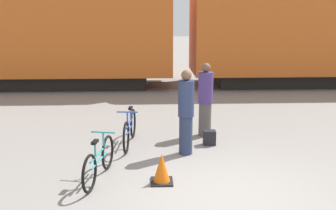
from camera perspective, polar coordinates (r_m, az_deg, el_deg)
The scene contains 10 objects.
ground_plane at distance 6.76m, azimuth 8.54°, elevation -13.23°, with size 80.00×80.00×0.00m, color gray.
freight_train at distance 15.91m, azimuth 2.06°, elevation 13.66°, with size 26.38×2.91×5.73m.
rail_near at distance 15.49m, azimuth 2.17°, elevation 2.40°, with size 38.38×0.07×0.01m, color #4C4238.
rail_far at distance 16.90m, azimuth 1.79°, elevation 3.36°, with size 38.38×0.07×0.01m, color #4C4238.
bicycle_blue at distance 9.06m, azimuth -5.58°, elevation -3.51°, with size 0.46×1.80×0.87m.
bicycle_teal at distance 7.32m, azimuth -9.96°, elevation -8.03°, with size 0.47×1.68×0.84m.
person_in_purple at distance 9.59m, azimuth 5.44°, elevation 0.76°, with size 0.36×0.36×1.80m.
person_in_navy at distance 8.31m, azimuth 2.63°, elevation -1.08°, with size 0.34×0.34×1.83m.
backpack at distance 9.12m, azimuth 6.03°, elevation -4.74°, with size 0.28×0.20×0.34m.
traffic_cone at distance 7.14m, azimuth -0.92°, elevation -9.29°, with size 0.40×0.40×0.55m.
Camera 1 is at (-1.23, -5.91, 3.05)m, focal length 42.00 mm.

